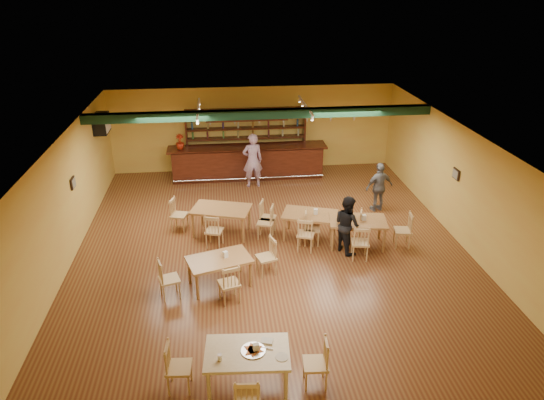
{
  "coord_description": "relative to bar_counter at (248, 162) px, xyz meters",
  "views": [
    {
      "loc": [
        -1.23,
        -11.02,
        6.49
      ],
      "look_at": [
        0.07,
        0.6,
        1.15
      ],
      "focal_mm": 32.56,
      "sensor_mm": 36.0,
      "label": 1
    }
  ],
  "objects": [
    {
      "name": "floor",
      "position": [
        0.27,
        -5.15,
        -0.56
      ],
      "size": [
        12.0,
        12.0,
        0.0
      ],
      "primitive_type": "plane",
      "color": "#5E301A",
      "rests_on": "ground"
    },
    {
      "name": "ceiling_beam",
      "position": [
        0.27,
        -2.35,
        2.31
      ],
      "size": [
        10.0,
        0.3,
        0.25
      ],
      "primitive_type": "cube",
      "color": "black",
      "rests_on": "ceiling"
    },
    {
      "name": "track_rail_left",
      "position": [
        -1.53,
        -1.75,
        2.38
      ],
      "size": [
        0.05,
        2.5,
        0.05
      ],
      "primitive_type": "cube",
      "color": "white",
      "rests_on": "ceiling"
    },
    {
      "name": "track_rail_right",
      "position": [
        1.67,
        -1.75,
        2.38
      ],
      "size": [
        0.05,
        2.5,
        0.05
      ],
      "primitive_type": "cube",
      "color": "white",
      "rests_on": "ceiling"
    },
    {
      "name": "ac_unit",
      "position": [
        -4.53,
        -0.95,
        1.79
      ],
      "size": [
        0.34,
        0.7,
        0.48
      ],
      "primitive_type": "cube",
      "color": "white",
      "rests_on": "wall_left"
    },
    {
      "name": "picture_left",
      "position": [
        -4.7,
        -4.15,
        1.14
      ],
      "size": [
        0.04,
        0.34,
        0.28
      ],
      "primitive_type": "cube",
      "color": "black",
      "rests_on": "wall_left"
    },
    {
      "name": "picture_right",
      "position": [
        5.24,
        -4.65,
        1.14
      ],
      "size": [
        0.04,
        0.34,
        0.28
      ],
      "primitive_type": "cube",
      "color": "black",
      "rests_on": "wall_right"
    },
    {
      "name": "bar_counter",
      "position": [
        0.0,
        0.0,
        0.0
      ],
      "size": [
        5.46,
        0.85,
        1.13
      ],
      "primitive_type": "cube",
      "color": "#35140A",
      "rests_on": "ground"
    },
    {
      "name": "back_bar_hutch",
      "position": [
        -0.0,
        0.63,
        0.57
      ],
      "size": [
        4.22,
        0.4,
        2.28
      ],
      "primitive_type": "cube",
      "color": "#35140A",
      "rests_on": "ground"
    },
    {
      "name": "poinsettia",
      "position": [
        -2.28,
        0.0,
        0.82
      ],
      "size": [
        0.36,
        0.36,
        0.51
      ],
      "primitive_type": "imported",
      "rotation": [
        0.0,
        0.0,
        0.35
      ],
      "color": "#AC260F",
      "rests_on": "bar_counter"
    },
    {
      "name": "dining_table_a",
      "position": [
        -0.99,
        -4.1,
        -0.18
      ],
      "size": [
        1.74,
        1.33,
        0.77
      ],
      "primitive_type": "cube",
      "rotation": [
        0.0,
        0.0,
        -0.29
      ],
      "color": "olive",
      "rests_on": "ground"
    },
    {
      "name": "dining_table_b",
      "position": [
        1.36,
        -4.58,
        -0.21
      ],
      "size": [
        1.63,
        1.27,
        0.71
      ],
      "primitive_type": "cube",
      "rotation": [
        0.0,
        0.0,
        -0.33
      ],
      "color": "olive",
      "rests_on": "ground"
    },
    {
      "name": "dining_table_c",
      "position": [
        -1.08,
        -6.59,
        -0.22
      ],
      "size": [
        1.58,
        1.21,
        0.7
      ],
      "primitive_type": "cube",
      "rotation": [
        0.0,
        0.0,
        0.3
      ],
      "color": "olive",
      "rests_on": "ground"
    },
    {
      "name": "dining_table_d",
      "position": [
        2.52,
        -5.12,
        -0.2
      ],
      "size": [
        1.58,
        1.1,
        0.73
      ],
      "primitive_type": "cube",
      "rotation": [
        0.0,
        0.0,
        -0.16
      ],
      "color": "olive",
      "rests_on": "ground"
    },
    {
      "name": "near_table",
      "position": [
        -0.65,
        -9.73,
        -0.18
      ],
      "size": [
        1.48,
        1.01,
        0.76
      ],
      "primitive_type": "cube",
      "rotation": [
        0.0,
        0.0,
        -0.07
      ],
      "color": "#C8B386",
      "rests_on": "ground"
    },
    {
      "name": "pizza_tray",
      "position": [
        -0.55,
        -9.73,
        0.2
      ],
      "size": [
        0.47,
        0.47,
        0.01
      ],
      "primitive_type": "cylinder",
      "rotation": [
        0.0,
        0.0,
        0.2
      ],
      "color": "silver",
      "rests_on": "near_table"
    },
    {
      "name": "parmesan_shaker",
      "position": [
        -1.11,
        -9.88,
        0.25
      ],
      "size": [
        0.08,
        0.08,
        0.11
      ],
      "primitive_type": "cylinder",
      "rotation": [
        0.0,
        0.0,
        -0.07
      ],
      "color": "#EAE5C6",
      "rests_on": "near_table"
    },
    {
      "name": "napkin_stack",
      "position": [
        -0.3,
        -9.52,
        0.21
      ],
      "size": [
        0.23,
        0.2,
        0.03
      ],
      "primitive_type": "cube",
      "rotation": [
        0.0,
        0.0,
        -0.29
      ],
      "color": "white",
      "rests_on": "near_table"
    },
    {
      "name": "pizza_server",
      "position": [
        -0.4,
        -9.68,
        0.21
      ],
      "size": [
        0.33,
        0.18,
        0.0
      ],
      "primitive_type": "cube",
      "rotation": [
        0.0,
        0.0,
        -0.31
      ],
      "color": "silver",
      "rests_on": "pizza_tray"
    },
    {
      "name": "side_plate",
      "position": [
        -0.1,
        -9.93,
        0.2
      ],
      "size": [
        0.24,
        0.24,
        0.01
      ],
      "primitive_type": "cylinder",
      "rotation": [
        0.0,
        0.0,
        -0.07
      ],
      "color": "white",
      "rests_on": "near_table"
    },
    {
      "name": "patron_bar",
      "position": [
        0.11,
        -0.83,
        0.35
      ],
      "size": [
        0.72,
        0.52,
        1.83
      ],
      "primitive_type": "imported",
      "rotation": [
        0.0,
        0.0,
        3.26
      ],
      "color": "#874699",
      "rests_on": "ground"
    },
    {
      "name": "patron_right_a",
      "position": [
        2.16,
        -5.38,
        0.2
      ],
      "size": [
        0.83,
        0.91,
        1.53
      ],
      "primitive_type": "imported",
      "rotation": [
        0.0,
        0.0,
        1.98
      ],
      "color": "black",
      "rests_on": "ground"
    },
    {
      "name": "patron_right_b",
      "position": [
        3.72,
        -3.12,
        0.19
      ],
      "size": [
        0.95,
        0.57,
        1.51
      ],
      "primitive_type": "imported",
      "rotation": [
        0.0,
        0.0,
        3.39
      ],
      "color": "slate",
      "rests_on": "ground"
    }
  ]
}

